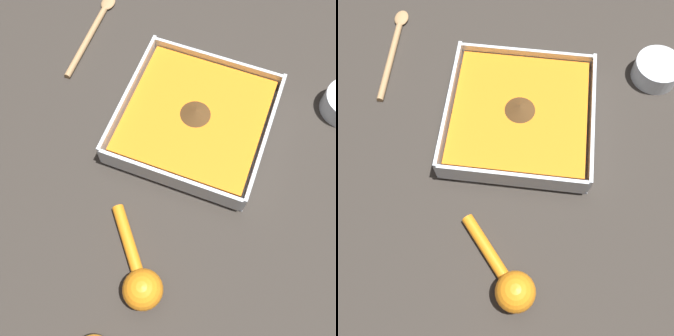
{
  "view_description": "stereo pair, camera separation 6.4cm",
  "coord_description": "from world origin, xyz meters",
  "views": [
    {
      "loc": [
        -0.35,
        -0.06,
        0.62
      ],
      "look_at": [
        -0.11,
        0.03,
        0.03
      ],
      "focal_mm": 42.0,
      "sensor_mm": 36.0,
      "label": 1
    },
    {
      "loc": [
        -0.37,
        -0.0,
        0.62
      ],
      "look_at": [
        -0.11,
        0.03,
        0.03
      ],
      "focal_mm": 42.0,
      "sensor_mm": 36.0,
      "label": 2
    }
  ],
  "objects": [
    {
      "name": "wooden_spoon",
      "position": [
        0.14,
        0.28,
        0.01
      ],
      "size": [
        0.22,
        0.03,
        0.01
      ],
      "rotation": [
        0.0,
        0.0,
        0.03
      ],
      "color": "tan",
      "rests_on": "ground_plane"
    },
    {
      "name": "square_dish",
      "position": [
        -0.0,
        0.02,
        0.02
      ],
      "size": [
        0.25,
        0.25,
        0.05
      ],
      "color": "silver",
      "rests_on": "ground_plane"
    },
    {
      "name": "ground_plane",
      "position": [
        0.0,
        0.0,
        0.0
      ],
      "size": [
        4.0,
        4.0,
        0.0
      ],
      "primitive_type": "plane",
      "color": "#332D28"
    },
    {
      "name": "lemon_squeezer",
      "position": [
        -0.29,
        0.0,
        0.03
      ],
      "size": [
        0.14,
        0.13,
        0.06
      ],
      "rotation": [
        0.0,
        0.0,
        3.84
      ],
      "color": "orange",
      "rests_on": "ground_plane"
    },
    {
      "name": "spice_bowl",
      "position": [
        0.13,
        -0.23,
        0.02
      ],
      "size": [
        0.09,
        0.09,
        0.04
      ],
      "color": "silver",
      "rests_on": "ground_plane"
    }
  ]
}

